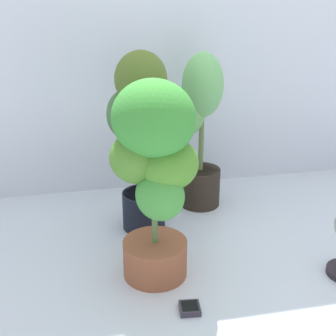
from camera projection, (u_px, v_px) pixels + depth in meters
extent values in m
plane|color=silver|center=(225.00, 255.00, 2.17)|extent=(8.00, 8.00, 0.00)
cube|color=silver|center=(185.00, 17.00, 2.57)|extent=(3.20, 0.01, 2.00)
cylinder|color=#965134|center=(155.00, 258.00, 2.01)|extent=(0.28, 0.28, 0.16)
cylinder|color=#43311F|center=(155.00, 243.00, 1.98)|extent=(0.25, 0.25, 0.02)
cylinder|color=#597643|center=(154.00, 175.00, 1.86)|extent=(0.02, 0.02, 0.62)
ellipsoid|color=#388D32|center=(153.00, 118.00, 1.77)|extent=(0.43, 0.44, 0.30)
ellipsoid|color=#50852E|center=(137.00, 157.00, 1.83)|extent=(0.26, 0.26, 0.21)
ellipsoid|color=#4F8F2D|center=(170.00, 164.00, 1.83)|extent=(0.34, 0.34, 0.21)
ellipsoid|color=green|center=(160.00, 196.00, 1.83)|extent=(0.27, 0.26, 0.20)
cylinder|color=#2C231A|center=(200.00, 187.00, 2.63)|extent=(0.23, 0.23, 0.21)
cylinder|color=#433424|center=(200.00, 170.00, 2.59)|extent=(0.21, 0.21, 0.02)
cylinder|color=#5E7342|center=(202.00, 123.00, 2.49)|extent=(0.03, 0.03, 0.54)
ellipsoid|color=#71B969|center=(203.00, 85.00, 2.41)|extent=(0.26, 0.25, 0.34)
ellipsoid|color=#70B35F|center=(190.00, 111.00, 2.47)|extent=(0.20, 0.20, 0.26)
cylinder|color=black|center=(144.00, 210.00, 2.39)|extent=(0.22, 0.22, 0.19)
cylinder|color=#492E1B|center=(143.00, 194.00, 2.35)|extent=(0.20, 0.20, 0.02)
cylinder|color=#627442|center=(142.00, 131.00, 2.23)|extent=(0.03, 0.03, 0.65)
ellipsoid|color=#4D6325|center=(141.00, 79.00, 2.13)|extent=(0.25, 0.23, 0.27)
ellipsoid|color=#406439|center=(125.00, 115.00, 2.20)|extent=(0.23, 0.23, 0.23)
ellipsoid|color=#49712E|center=(158.00, 121.00, 2.20)|extent=(0.22, 0.22, 0.21)
cube|color=#352F3B|center=(190.00, 308.00, 1.80)|extent=(0.09, 0.09, 0.02)
cube|color=black|center=(190.00, 306.00, 1.80)|extent=(0.07, 0.07, 0.00)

